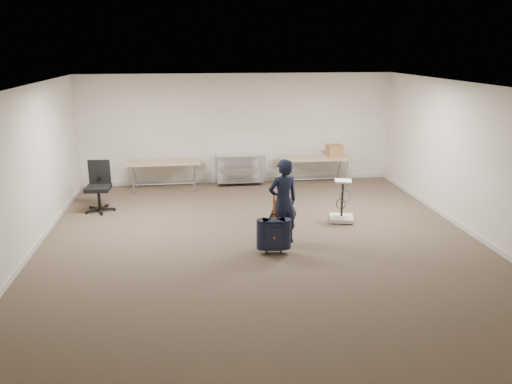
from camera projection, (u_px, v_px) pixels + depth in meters
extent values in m
plane|color=#48362B|center=(263.00, 247.00, 8.91)|extent=(9.00, 9.00, 0.00)
plane|color=beige|center=(238.00, 129.00, 12.80)|extent=(8.00, 0.00, 8.00)
plane|color=beige|center=(340.00, 296.00, 4.23)|extent=(8.00, 0.00, 8.00)
plane|color=beige|center=(18.00, 178.00, 8.01)|extent=(0.00, 9.00, 9.00)
plane|color=beige|center=(482.00, 164.00, 9.01)|extent=(0.00, 9.00, 9.00)
plane|color=white|center=(264.00, 87.00, 8.12)|extent=(8.00, 8.00, 0.00)
cube|color=beige|center=(239.00, 180.00, 13.17)|extent=(8.00, 0.02, 0.10)
cube|color=beige|center=(29.00, 256.00, 8.39)|extent=(0.02, 9.00, 0.10)
cube|color=beige|center=(472.00, 234.00, 9.39)|extent=(0.02, 9.00, 0.10)
cube|color=tan|center=(164.00, 162.00, 12.23)|extent=(1.80, 0.75, 0.03)
cylinder|color=gray|center=(165.00, 184.00, 12.39)|extent=(1.50, 0.02, 0.02)
cylinder|color=gray|center=(132.00, 181.00, 11.95)|extent=(0.13, 0.04, 0.69)
cylinder|color=gray|center=(195.00, 179.00, 12.14)|extent=(0.13, 0.04, 0.69)
cylinder|color=gray|center=(135.00, 174.00, 12.52)|extent=(0.13, 0.04, 0.69)
cylinder|color=gray|center=(195.00, 173.00, 12.71)|extent=(0.13, 0.04, 0.69)
cube|color=tan|center=(315.00, 158.00, 12.70)|extent=(1.80, 0.75, 0.03)
cylinder|color=gray|center=(314.00, 179.00, 12.86)|extent=(1.50, 0.02, 0.02)
cylinder|color=gray|center=(288.00, 175.00, 12.43)|extent=(0.13, 0.04, 0.69)
cylinder|color=gray|center=(346.00, 174.00, 12.61)|extent=(0.13, 0.04, 0.69)
cylinder|color=gray|center=(283.00, 170.00, 13.00)|extent=(0.13, 0.04, 0.69)
cylinder|color=gray|center=(339.00, 168.00, 13.19)|extent=(0.13, 0.04, 0.69)
cylinder|color=silver|center=(217.00, 172.00, 12.50)|extent=(0.02, 0.02, 0.80)
cylinder|color=silver|center=(264.00, 171.00, 12.65)|extent=(0.02, 0.02, 0.80)
cylinder|color=silver|center=(216.00, 168.00, 12.93)|extent=(0.02, 0.02, 0.80)
cylinder|color=silver|center=(262.00, 167.00, 13.08)|extent=(0.02, 0.02, 0.80)
cube|color=silver|center=(240.00, 181.00, 12.88)|extent=(1.20, 0.45, 0.02)
cube|color=silver|center=(240.00, 168.00, 12.78)|extent=(1.20, 0.45, 0.02)
cube|color=silver|center=(240.00, 155.00, 12.69)|extent=(1.20, 0.45, 0.01)
imported|color=black|center=(283.00, 202.00, 8.88)|extent=(0.65, 0.52, 1.56)
cube|color=black|center=(274.00, 234.00, 8.51)|extent=(0.40, 0.25, 0.52)
cube|color=black|center=(274.00, 248.00, 8.61)|extent=(0.35, 0.18, 0.03)
cylinder|color=black|center=(267.00, 252.00, 8.60)|extent=(0.03, 0.07, 0.07)
cylinder|color=black|center=(281.00, 251.00, 8.61)|extent=(0.03, 0.07, 0.07)
torus|color=black|center=(274.00, 218.00, 8.43)|extent=(0.17, 0.04, 0.16)
cube|color=orange|center=(274.00, 207.00, 8.40)|extent=(0.04, 0.01, 0.40)
cylinder|color=black|center=(100.00, 209.00, 10.82)|extent=(0.66, 0.66, 0.10)
cylinder|color=black|center=(99.00, 199.00, 10.76)|extent=(0.07, 0.07, 0.44)
cube|color=black|center=(98.00, 188.00, 10.69)|extent=(0.53, 0.53, 0.09)
cube|color=black|center=(99.00, 172.00, 10.83)|extent=(0.46, 0.09, 0.53)
cube|color=beige|center=(341.00, 218.00, 10.21)|extent=(0.58, 0.58, 0.08)
cylinder|color=black|center=(335.00, 223.00, 10.02)|extent=(0.06, 0.06, 0.04)
cylinder|color=black|center=(342.00, 198.00, 10.14)|extent=(0.05, 0.05, 0.75)
cube|color=beige|center=(343.00, 181.00, 9.99)|extent=(0.39, 0.36, 0.04)
torus|color=#2258AC|center=(346.00, 196.00, 10.00)|extent=(0.26, 0.16, 0.23)
cube|color=#9E8049|center=(334.00, 150.00, 12.81)|extent=(0.42, 0.34, 0.29)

